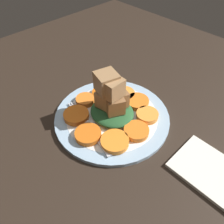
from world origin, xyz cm
name	(u,v)px	position (x,y,z in cm)	size (l,w,h in cm)	color
table_slab	(112,121)	(0.00, 0.00, 1.00)	(120.00, 120.00, 2.00)	black
plate	(112,116)	(0.00, 0.00, 2.52)	(28.02, 28.02, 1.05)	#99B7D1
carrot_slice_0	(103,93)	(-7.02, 3.37, 3.75)	(5.70, 5.70, 1.30)	#D56014
carrot_slice_1	(85,100)	(-8.24, -1.66, 3.75)	(4.85, 4.85, 1.30)	orange
carrot_slice_2	(76,115)	(-5.47, -6.71, 3.75)	(6.13, 6.13, 1.30)	orange
carrot_slice_3	(88,134)	(1.05, -8.43, 3.75)	(5.91, 5.91, 1.30)	orange
carrot_slice_4	(115,142)	(6.60, -5.56, 3.75)	(6.21, 6.21, 1.30)	orange
carrot_slice_5	(137,130)	(7.87, 0.26, 3.75)	(5.71, 5.71, 1.30)	orange
carrot_slice_6	(147,115)	(6.41, 5.62, 3.75)	(5.34, 5.34, 1.30)	orange
carrot_slice_7	(137,102)	(1.59, 7.50, 3.75)	(5.90, 5.90, 1.30)	orange
carrot_slice_8	(124,94)	(-2.81, 7.19, 3.75)	(5.60, 5.60, 1.30)	orange
center_pile	(112,101)	(-0.40, 0.24, 7.39)	(11.04, 9.94, 11.31)	#235128
fork	(88,125)	(-1.46, -6.42, 3.30)	(19.02, 5.98, 0.40)	silver
napkin	(219,177)	(26.23, 3.72, 2.40)	(17.94, 10.76, 0.80)	silver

